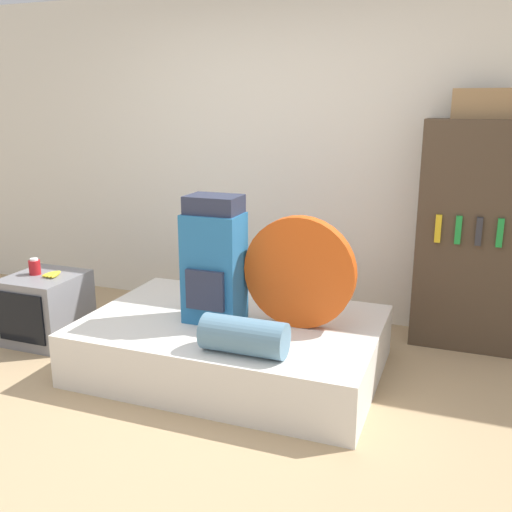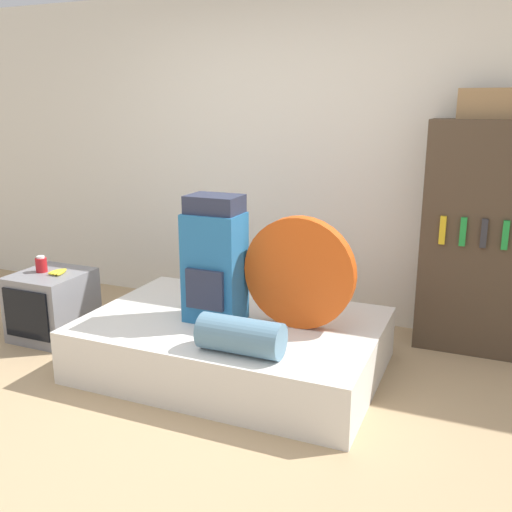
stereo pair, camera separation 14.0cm
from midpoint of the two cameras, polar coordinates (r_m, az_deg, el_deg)
ground_plane at (r=3.32m, az=-7.38°, el=-16.46°), size 16.00×16.00×0.00m
wall_back at (r=4.68m, az=4.55°, el=9.69°), size 8.00×0.05×2.60m
bed at (r=3.85m, az=-1.26°, el=-8.79°), size 1.91×1.30×0.35m
backpack at (r=3.66m, az=-3.08°, el=-0.49°), size 0.37×0.30×0.82m
tent_bag at (r=3.57m, az=5.48°, el=-1.69°), size 0.71×0.09×0.71m
sleeping_roll at (r=3.25m, az=-0.30°, el=-7.99°), size 0.49×0.21×0.21m
television at (r=4.58m, az=-18.87°, el=-4.65°), size 0.50×0.54×0.50m
canister at (r=4.55m, az=-19.86°, el=-0.80°), size 0.08×0.08×0.12m
banana_bunch at (r=4.46m, az=-18.22°, el=-1.52°), size 0.12×0.16×0.03m
bookshelf at (r=4.30m, az=22.67°, el=1.56°), size 0.82×0.37×1.63m
cardboard_box at (r=4.24m, az=23.22°, el=13.83°), size 0.40×0.20×0.20m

